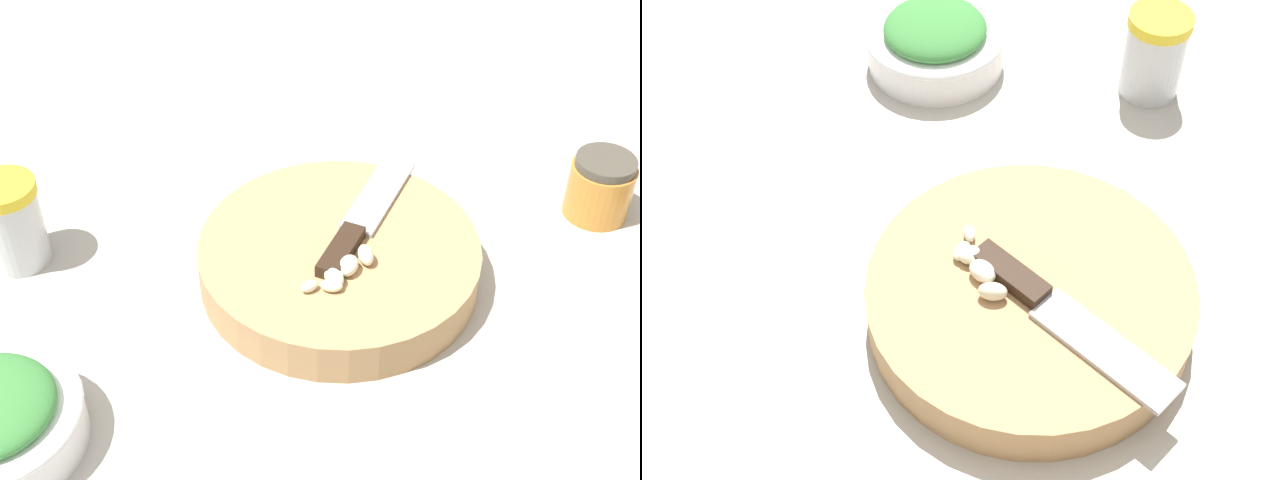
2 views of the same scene
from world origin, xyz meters
TOP-DOWN VIEW (x-y plane):
  - ground_plane at (0.00, 0.00)m, footprint 5.00×5.00m
  - cutting_board at (0.02, -0.06)m, footprint 0.27×0.27m
  - chef_knife at (-0.01, -0.09)m, footprint 0.11×0.19m
  - garlic_cloves at (0.01, -0.02)m, footprint 0.07×0.06m
  - herb_bowl at (0.30, 0.12)m, footprint 0.15×0.15m
  - spice_jar at (0.33, -0.10)m, footprint 0.06×0.06m

SIDE VIEW (x-z plane):
  - ground_plane at x=0.00m, z-range 0.00..0.00m
  - cutting_board at x=0.02m, z-range 0.00..0.04m
  - herb_bowl at x=0.30m, z-range 0.00..0.06m
  - spice_jar at x=0.33m, z-range 0.00..0.09m
  - chef_knife at x=-0.01m, z-range 0.04..0.05m
  - garlic_cloves at x=0.01m, z-range 0.04..0.06m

